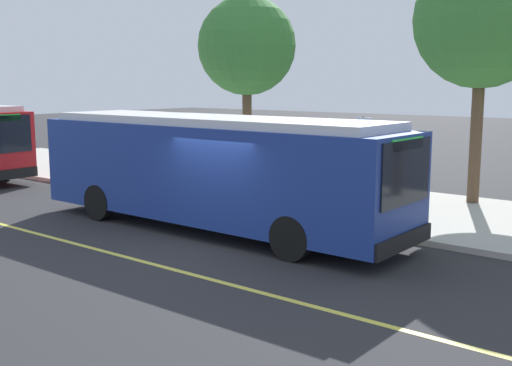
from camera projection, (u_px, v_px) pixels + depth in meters
name	position (u px, v px, depth m)	size (l,w,h in m)	color
ground_plane	(221.00, 243.00, 15.03)	(120.00, 120.00, 0.00)	#2B2B2D
sidewalk_curb	(349.00, 203.00, 19.63)	(44.00, 6.40, 0.15)	#B7B2A8
lane_stripe_center	(151.00, 264.00, 13.33)	(36.00, 0.14, 0.01)	#E0D64C
transit_bus_main	(213.00, 168.00, 16.27)	(10.87, 2.63, 2.95)	navy
bus_shelter	(332.00, 144.00, 19.69)	(2.90, 1.60, 2.48)	#333338
waiting_bench	(340.00, 184.00, 19.82)	(1.60, 0.48, 0.95)	brown
route_sign_post	(362.00, 155.00, 16.23)	(0.44, 0.08, 2.80)	#333338
pedestrian_commuter	(274.00, 173.00, 18.88)	(0.24, 0.40, 1.69)	#282D47
street_tree_near_shelter	(482.00, 21.00, 18.55)	(4.05, 4.05, 7.52)	brown
street_tree_upstreet	(247.00, 47.00, 23.69)	(3.71, 3.71, 6.88)	brown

